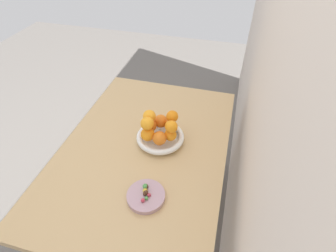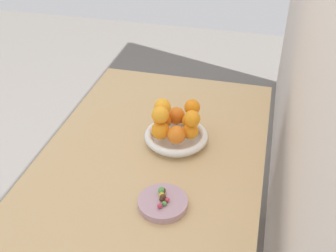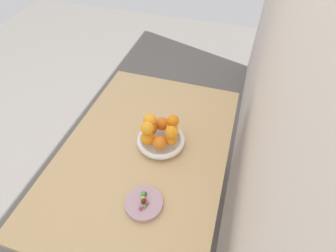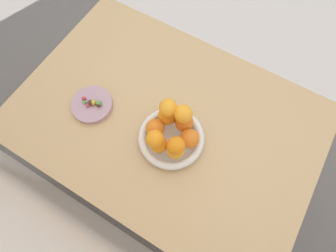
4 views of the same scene
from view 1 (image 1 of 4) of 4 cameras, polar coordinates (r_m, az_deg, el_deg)
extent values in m
plane|color=slate|center=(1.84, -3.77, -20.77)|extent=(6.00, 6.00, 0.00)
cube|color=beige|center=(0.89, 23.70, 12.99)|extent=(4.00, 0.05, 2.50)
cube|color=tan|center=(1.25, -5.22, -5.18)|extent=(1.10, 0.76, 0.04)
cylinder|color=tan|center=(1.92, -8.86, -0.62)|extent=(0.05, 0.05, 0.70)
cylinder|color=tan|center=(1.81, 10.28, -4.12)|extent=(0.05, 0.05, 0.70)
cylinder|color=white|center=(1.26, -1.66, -3.02)|extent=(0.18, 0.18, 0.01)
torus|color=white|center=(1.24, -1.68, -2.36)|extent=(0.23, 0.23, 0.03)
cylinder|color=#B28C99|center=(1.05, -4.82, -14.98)|extent=(0.15, 0.15, 0.02)
sphere|color=orange|center=(1.23, 0.67, -0.04)|extent=(0.06, 0.06, 0.06)
sphere|color=orange|center=(1.26, -1.58, 1.07)|extent=(0.06, 0.06, 0.06)
sphere|color=orange|center=(1.24, -3.94, 0.09)|extent=(0.06, 0.06, 0.06)
sphere|color=orange|center=(1.19, -4.43, -1.80)|extent=(0.06, 0.06, 0.06)
sphere|color=orange|center=(1.17, -1.86, -2.68)|extent=(0.06, 0.06, 0.06)
sphere|color=orange|center=(1.19, 0.55, -1.92)|extent=(0.06, 0.06, 0.06)
sphere|color=orange|center=(1.15, 0.74, -0.16)|extent=(0.06, 0.06, 0.06)
sphere|color=orange|center=(1.19, -4.08, 2.13)|extent=(0.06, 0.06, 0.06)
sphere|color=orange|center=(1.20, 0.92, 2.10)|extent=(0.06, 0.06, 0.06)
sphere|color=orange|center=(1.15, -4.57, 0.55)|extent=(0.06, 0.06, 0.06)
sphere|color=#C6384C|center=(1.02, -5.49, -15.80)|extent=(0.02, 0.02, 0.02)
sphere|color=#C6384C|center=(1.03, -4.15, -14.74)|extent=(0.01, 0.01, 0.01)
sphere|color=gold|center=(1.04, -5.00, -13.91)|extent=(0.02, 0.02, 0.02)
sphere|color=#4C9947|center=(1.03, -4.71, -15.38)|extent=(0.01, 0.01, 0.01)
sphere|color=#472819|center=(1.05, -4.81, -12.97)|extent=(0.02, 0.02, 0.02)
sphere|color=#472819|center=(1.04, -5.06, -14.55)|extent=(0.01, 0.01, 0.01)
sphere|color=#472819|center=(1.04, -4.86, -14.24)|extent=(0.02, 0.02, 0.02)
sphere|color=#4C9947|center=(1.05, -4.97, -12.95)|extent=(0.02, 0.02, 0.02)
camera|label=2|loc=(0.33, -161.30, -36.67)|focal=45.00mm
camera|label=3|loc=(0.13, 51.80, 75.05)|focal=28.00mm
camera|label=4|loc=(1.00, 19.31, 38.87)|focal=28.00mm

